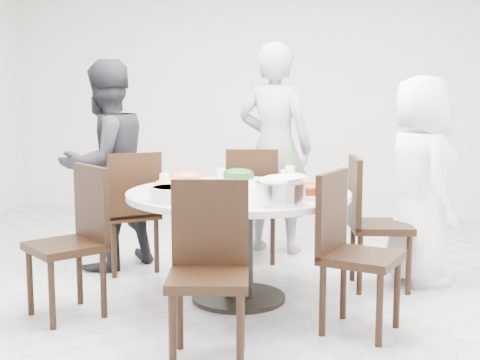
% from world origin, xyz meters
% --- Properties ---
extents(floor, '(6.00, 6.00, 0.01)m').
position_xyz_m(floor, '(0.00, 0.00, 0.00)').
color(floor, '#B8B9BD').
rests_on(floor, ground).
extents(wall_back, '(6.00, 0.01, 2.80)m').
position_xyz_m(wall_back, '(0.00, 3.00, 1.40)').
color(wall_back, silver).
rests_on(wall_back, ground).
extents(dining_table, '(1.50, 1.50, 0.75)m').
position_xyz_m(dining_table, '(0.31, -0.19, 0.38)').
color(dining_table, white).
rests_on(dining_table, floor).
extents(chair_ne, '(0.48, 0.48, 0.95)m').
position_xyz_m(chair_ne, '(1.26, 0.27, 0.47)').
color(chair_ne, black).
rests_on(chair_ne, floor).
extents(chair_n, '(0.48, 0.48, 0.95)m').
position_xyz_m(chair_n, '(0.22, 0.88, 0.47)').
color(chair_n, black).
rests_on(chair_n, floor).
extents(chair_nw, '(0.59, 0.59, 0.95)m').
position_xyz_m(chair_nw, '(-0.68, 0.38, 0.47)').
color(chair_nw, black).
rests_on(chair_nw, floor).
extents(chair_sw, '(0.59, 0.59, 0.95)m').
position_xyz_m(chair_sw, '(-0.69, -0.72, 0.47)').
color(chair_sw, black).
rests_on(chair_sw, floor).
extents(chair_s, '(0.48, 0.48, 0.95)m').
position_xyz_m(chair_s, '(0.35, -1.24, 0.47)').
color(chair_s, black).
rests_on(chair_s, floor).
extents(chair_se, '(0.53, 0.53, 0.95)m').
position_xyz_m(chair_se, '(1.13, -0.65, 0.47)').
color(chair_se, black).
rests_on(chair_se, floor).
extents(diner_right, '(0.72, 0.87, 1.53)m').
position_xyz_m(diner_right, '(1.53, 0.47, 0.76)').
color(diner_right, white).
rests_on(diner_right, floor).
extents(diner_middle, '(0.74, 0.57, 1.82)m').
position_xyz_m(diner_middle, '(0.37, 1.21, 0.91)').
color(diner_middle, black).
rests_on(diner_middle, floor).
extents(diner_left, '(0.95, 1.01, 1.66)m').
position_xyz_m(diner_left, '(-0.88, 0.43, 0.83)').
color(diner_left, black).
rests_on(diner_left, floor).
extents(dish_greens, '(0.29, 0.29, 0.07)m').
position_xyz_m(dish_greens, '(0.23, 0.26, 0.79)').
color(dish_greens, white).
rests_on(dish_greens, dining_table).
extents(dish_pale, '(0.27, 0.27, 0.07)m').
position_xyz_m(dish_pale, '(0.65, 0.10, 0.79)').
color(dish_pale, white).
rests_on(dish_pale, dining_table).
extents(dish_orange, '(0.27, 0.27, 0.07)m').
position_xyz_m(dish_orange, '(-0.10, 0.00, 0.79)').
color(dish_orange, white).
rests_on(dish_orange, dining_table).
extents(dish_redbrown, '(0.30, 0.30, 0.07)m').
position_xyz_m(dish_redbrown, '(0.79, -0.34, 0.79)').
color(dish_redbrown, white).
rests_on(dish_redbrown, dining_table).
extents(dish_tofu, '(0.29, 0.29, 0.08)m').
position_xyz_m(dish_tofu, '(-0.10, -0.36, 0.79)').
color(dish_tofu, white).
rests_on(dish_tofu, dining_table).
extents(rice_bowl, '(0.30, 0.30, 0.13)m').
position_xyz_m(rice_bowl, '(0.65, -0.61, 0.82)').
color(rice_bowl, silver).
rests_on(rice_bowl, dining_table).
extents(soup_bowl, '(0.28, 0.28, 0.09)m').
position_xyz_m(soup_bowl, '(-0.01, -0.63, 0.79)').
color(soup_bowl, white).
rests_on(soup_bowl, dining_table).
extents(beverage_bottle, '(0.07, 0.07, 0.23)m').
position_xyz_m(beverage_bottle, '(0.60, 0.31, 0.87)').
color(beverage_bottle, '#3B772F').
rests_on(beverage_bottle, dining_table).
extents(tea_cups, '(0.07, 0.07, 0.08)m').
position_xyz_m(tea_cups, '(0.31, 0.42, 0.79)').
color(tea_cups, white).
rests_on(tea_cups, dining_table).
extents(chopsticks, '(0.24, 0.04, 0.01)m').
position_xyz_m(chopsticks, '(0.28, 0.43, 0.76)').
color(chopsticks, tan).
rests_on(chopsticks, dining_table).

